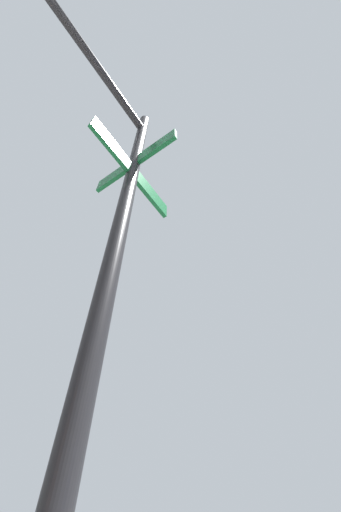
# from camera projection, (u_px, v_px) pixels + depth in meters

# --- Properties ---
(traffic_signal_near) EXTENTS (2.10, 2.34, 5.83)m
(traffic_signal_near) POSITION_uv_depth(u_px,v_px,m) (39.00, 66.00, 2.00)
(traffic_signal_near) COLOR black
(traffic_signal_near) RESTS_ON ground_plane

